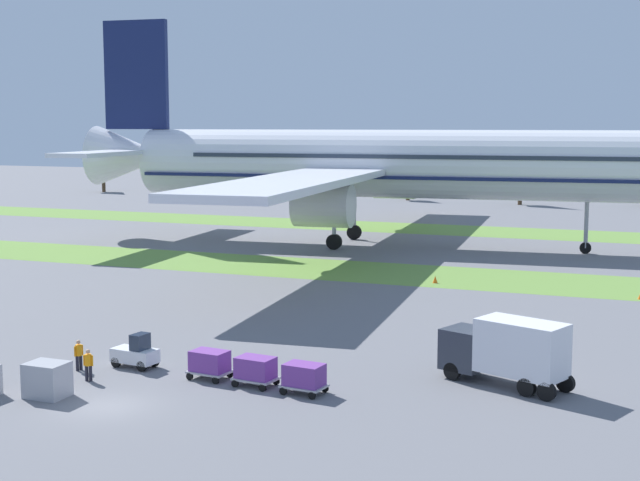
{
  "coord_description": "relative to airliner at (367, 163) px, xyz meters",
  "views": [
    {
      "loc": [
        25.08,
        -36.3,
        13.75
      ],
      "look_at": [
        -1.92,
        33.53,
        4.0
      ],
      "focal_mm": 51.03,
      "sensor_mm": 36.0,
      "label": 1
    }
  ],
  "objects": [
    {
      "name": "ground_plane",
      "position": [
        6.65,
        -60.31,
        -9.22
      ],
      "size": [
        400.0,
        400.0,
        0.0
      ],
      "primitive_type": "plane",
      "color": "slate"
    },
    {
      "name": "grass_strip_near",
      "position": [
        6.65,
        -17.47,
        -9.22
      ],
      "size": [
        320.0,
        11.63,
        0.01
      ],
      "primitive_type": "cube",
      "color": "olive",
      "rests_on": "ground"
    },
    {
      "name": "grass_strip_far",
      "position": [
        6.65,
        17.79,
        -9.22
      ],
      "size": [
        320.0,
        11.63,
        0.01
      ],
      "primitive_type": "cube",
      "color": "olive",
      "rests_on": "ground"
    },
    {
      "name": "airliner",
      "position": [
        0.0,
        0.0,
        0.0
      ],
      "size": [
        67.31,
        83.14,
        25.71
      ],
      "rotation": [
        0.0,
        0.0,
        -1.48
      ],
      "color": "white",
      "rests_on": "ground"
    },
    {
      "name": "baggage_tug",
      "position": [
        3.99,
        -53.72,
        -8.41
      ],
      "size": [
        2.73,
        1.59,
        1.97
      ],
      "rotation": [
        0.0,
        0.0,
        1.46
      ],
      "color": "silver",
      "rests_on": "ground"
    },
    {
      "name": "cargo_dolly_lead",
      "position": [
        8.99,
        -54.29,
        -8.3
      ],
      "size": [
        2.36,
        1.74,
        1.55
      ],
      "rotation": [
        0.0,
        0.0,
        1.46
      ],
      "color": "#A3A3A8",
      "rests_on": "ground"
    },
    {
      "name": "cargo_dolly_second",
      "position": [
        11.87,
        -54.62,
        -8.3
      ],
      "size": [
        2.36,
        1.74,
        1.55
      ],
      "rotation": [
        0.0,
        0.0,
        1.46
      ],
      "color": "#A3A3A8",
      "rests_on": "ground"
    },
    {
      "name": "cargo_dolly_third",
      "position": [
        14.75,
        -54.95,
        -8.3
      ],
      "size": [
        2.36,
        1.74,
        1.55
      ],
      "rotation": [
        0.0,
        0.0,
        1.46
      ],
      "color": "#A3A3A8",
      "rests_on": "ground"
    },
    {
      "name": "catering_truck",
      "position": [
        24.08,
        -49.76,
        -7.27
      ],
      "size": [
        7.32,
        4.65,
        3.58
      ],
      "rotation": [
        0.0,
        0.0,
        1.2
      ],
      "color": "#2D333D",
      "rests_on": "ground"
    },
    {
      "name": "ground_crew_marshaller",
      "position": [
        3.13,
        -57.0,
        -8.28
      ],
      "size": [
        0.55,
        0.36,
        1.74
      ],
      "rotation": [
        0.0,
        0.0,
        3.34
      ],
      "color": "black",
      "rests_on": "ground"
    },
    {
      "name": "ground_crew_loader",
      "position": [
        1.38,
        -55.42,
        -8.28
      ],
      "size": [
        0.36,
        0.52,
        1.74
      ],
      "rotation": [
        0.0,
        0.0,
        4.3
      ],
      "color": "black",
      "rests_on": "ground"
    },
    {
      "name": "uld_container_2",
      "position": [
        2.87,
        -60.11,
        -8.34
      ],
      "size": [
        2.02,
        1.63,
        1.76
      ],
      "primitive_type": "cube",
      "rotation": [
        0.0,
        0.0,
        -0.02
      ],
      "color": "#A3A3A8",
      "rests_on": "ground"
    },
    {
      "name": "taxiway_marker_1",
      "position": [
        13.16,
        -21.02,
        -8.91
      ],
      "size": [
        0.44,
        0.44,
        0.63
      ],
      "primitive_type": "cone",
      "color": "orange",
      "rests_on": "ground"
    },
    {
      "name": "distant_tree_line",
      "position": [
        10.42,
        59.17,
        -2.4
      ],
      "size": [
        163.73,
        9.86,
        12.43
      ],
      "color": "#4C3823",
      "rests_on": "ground"
    }
  ]
}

